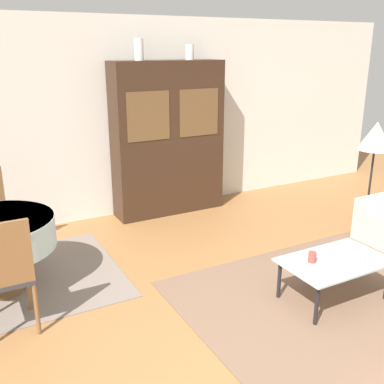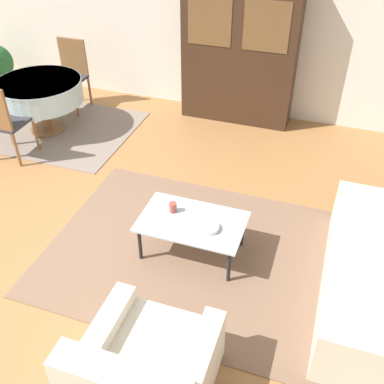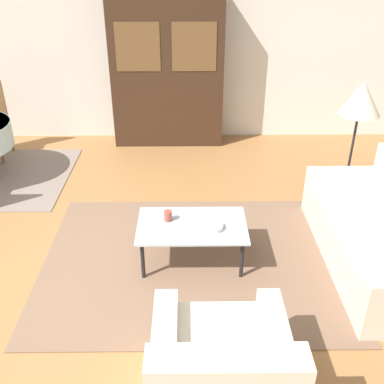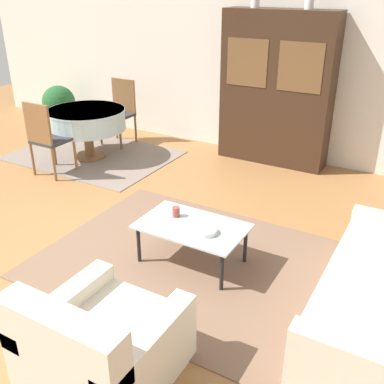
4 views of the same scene
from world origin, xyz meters
The scene contains 11 objects.
ground_plane centered at (0.00, 0.00, 0.00)m, with size 14.00×14.00×0.00m, color #9E6B3D.
wall_back centered at (0.00, 3.63, 1.35)m, with size 10.00×0.06×2.70m.
area_rug centered at (1.20, 0.42, 0.01)m, with size 2.82×2.18×0.01m.
coffee_table centered at (1.19, 0.43, 0.37)m, with size 1.00×0.62×0.40m.
display_cabinet centered at (0.88, 3.37, 1.07)m, with size 1.57×0.43×2.13m.
dining_chair_near centered at (-1.58, 1.30, 0.58)m, with size 0.44×0.44×1.02m.
floor_lamp centered at (3.02, 1.64, 1.17)m, with size 0.45×0.45×1.39m.
cup centered at (0.97, 0.50, 0.46)m, with size 0.07×0.07×0.10m.
bowl centered at (1.37, 0.37, 0.43)m, with size 0.20×0.20×0.05m.
vase_tall centered at (0.48, 3.37, 2.27)m, with size 0.12×0.12×0.27m.
vase_short centered at (1.22, 3.37, 2.23)m, with size 0.12×0.12×0.20m.
Camera 1 is at (-1.77, -2.26, 2.30)m, focal length 42.00 mm.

